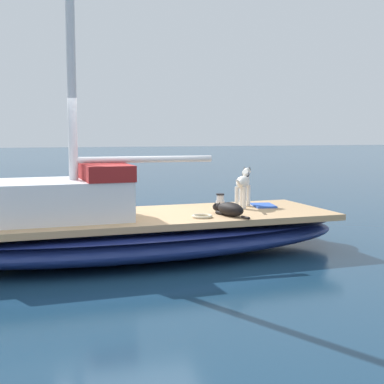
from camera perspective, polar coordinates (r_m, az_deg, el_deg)
ground_plane at (r=9.00m, az=-6.19°, el=-6.59°), size 120.00×120.00×0.00m
sailboat_main at (r=8.93m, az=-6.22°, el=-4.49°), size 3.02×7.40×0.66m
cabin_house at (r=8.64m, az=-13.49°, el=-0.50°), size 1.55×2.31×0.84m
dog_black at (r=8.80m, az=3.85°, el=-1.78°), size 0.93×0.42×0.22m
dog_white at (r=9.83m, az=5.33°, el=0.91°), size 0.83×0.58×0.70m
deck_winch at (r=10.09m, az=2.93°, el=-0.78°), size 0.16×0.16×0.21m
coiled_rope at (r=8.62m, az=1.06°, el=-2.51°), size 0.32×0.32×0.04m
deck_towel at (r=9.98m, az=7.40°, el=-1.39°), size 0.61×0.44×0.03m
mooring_buoy at (r=11.87m, az=-18.28°, el=-2.64°), size 0.44×0.44×0.44m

